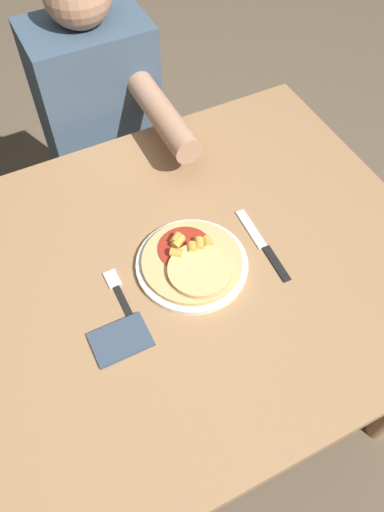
{
  "coord_description": "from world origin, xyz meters",
  "views": [
    {
      "loc": [
        -0.27,
        -0.56,
        1.69
      ],
      "look_at": [
        0.01,
        -0.01,
        0.82
      ],
      "focal_mm": 35.0,
      "sensor_mm": 36.0,
      "label": 1
    }
  ],
  "objects_px": {
    "dining_table": "(187,293)",
    "plate": "(192,265)",
    "fork": "(121,297)",
    "knife": "(263,245)",
    "person_diner": "(103,128)",
    "pizza": "(193,261)"
  },
  "relations": [
    {
      "from": "pizza",
      "to": "dining_table",
      "type": "bearing_deg",
      "value": 130.72
    },
    {
      "from": "pizza",
      "to": "knife",
      "type": "xyz_separation_m",
      "value": [
        0.17,
        -0.02,
        -0.02
      ]
    },
    {
      "from": "dining_table",
      "to": "pizza",
      "type": "bearing_deg",
      "value": -49.28
    },
    {
      "from": "plate",
      "to": "knife",
      "type": "distance_m",
      "value": 0.17
    },
    {
      "from": "dining_table",
      "to": "fork",
      "type": "xyz_separation_m",
      "value": [
        -0.16,
        -0.01,
        0.12
      ]
    },
    {
      "from": "dining_table",
      "to": "plate",
      "type": "xyz_separation_m",
      "value": [
        0.01,
        -0.01,
        0.12
      ]
    },
    {
      "from": "person_diner",
      "to": "knife",
      "type": "bearing_deg",
      "value": -77.16
    },
    {
      "from": "plate",
      "to": "person_diner",
      "type": "relative_size",
      "value": 0.21
    },
    {
      "from": "pizza",
      "to": "person_diner",
      "type": "relative_size",
      "value": 0.19
    },
    {
      "from": "fork",
      "to": "knife",
      "type": "distance_m",
      "value": 0.34
    },
    {
      "from": "pizza",
      "to": "knife",
      "type": "height_order",
      "value": "pizza"
    },
    {
      "from": "dining_table",
      "to": "pizza",
      "type": "height_order",
      "value": "pizza"
    },
    {
      "from": "plate",
      "to": "knife",
      "type": "xyz_separation_m",
      "value": [
        0.17,
        -0.02,
        -0.0
      ]
    },
    {
      "from": "fork",
      "to": "plate",
      "type": "bearing_deg",
      "value": 1.61
    },
    {
      "from": "dining_table",
      "to": "pizza",
      "type": "relative_size",
      "value": 5.03
    },
    {
      "from": "knife",
      "to": "person_diner",
      "type": "height_order",
      "value": "person_diner"
    },
    {
      "from": "plate",
      "to": "fork",
      "type": "xyz_separation_m",
      "value": [
        -0.17,
        -0.0,
        -0.0
      ]
    },
    {
      "from": "dining_table",
      "to": "plate",
      "type": "distance_m",
      "value": 0.12
    },
    {
      "from": "plate",
      "to": "knife",
      "type": "bearing_deg",
      "value": -7.49
    },
    {
      "from": "pizza",
      "to": "fork",
      "type": "relative_size",
      "value": 1.26
    },
    {
      "from": "fork",
      "to": "person_diner",
      "type": "height_order",
      "value": "person_diner"
    },
    {
      "from": "knife",
      "to": "person_diner",
      "type": "bearing_deg",
      "value": 102.84
    }
  ]
}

